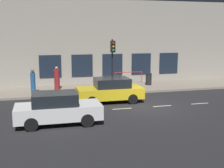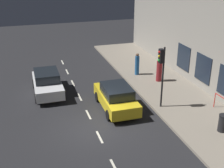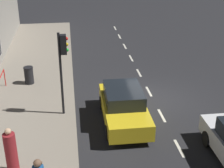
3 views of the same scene
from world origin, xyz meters
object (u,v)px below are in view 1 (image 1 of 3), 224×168
Objects in this scene: parked_car_0 at (57,108)px; parked_car_1 at (110,90)px; trash_bin at (149,79)px; traffic_light at (113,54)px; pedestrian_1 at (57,79)px; pedestrian_0 at (33,82)px.

parked_car_0 is 5.31m from parked_car_1.
traffic_light is at bearing 118.89° from trash_bin.
parked_car_0 is 2.38× the size of pedestrian_1.
traffic_light is 4.75m from trash_bin.
parked_car_1 is at bearing -6.72° from pedestrian_1.
parked_car_0 is 8.29m from pedestrian_1.
parked_car_1 is 2.42× the size of pedestrian_0.
trash_bin is (4.56, -4.46, -0.15)m from parked_car_1.
traffic_light reaches higher than pedestrian_1.
pedestrian_1 is 7.57m from trash_bin.
parked_car_1 is 4.40× the size of trash_bin.
pedestrian_1 is (8.27, -0.56, 0.17)m from parked_car_0.
pedestrian_1 is at bearing 64.64° from traffic_light.
pedestrian_0 is at bearing -170.00° from parked_car_0.
parked_car_1 is at bearing 135.61° from trash_bin.
traffic_light is at bearing 174.13° from pedestrian_0.
parked_car_1 is at bearing 136.81° from parked_car_0.
parked_car_1 is at bearing 147.56° from pedestrian_0.
pedestrian_0 reaches higher than trash_bin.
traffic_light reaches higher than pedestrian_0.
parked_car_0 is at bearing -45.65° from pedestrian_1.
parked_car_0 and parked_car_1 have the same top height.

